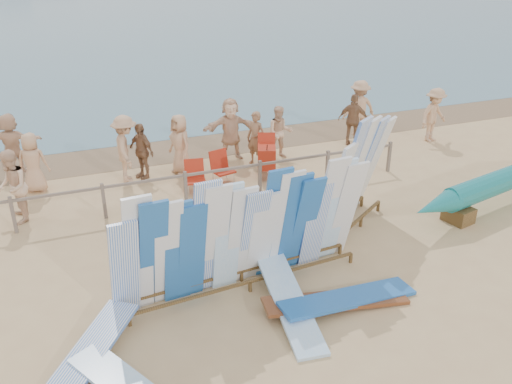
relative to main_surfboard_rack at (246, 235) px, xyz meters
name	(u,v)px	position (x,y,z in m)	size (l,w,h in m)	color
ground	(224,264)	(-0.15, 0.91, -1.12)	(160.00, 160.00, 0.00)	tan
wet_sand_strip	(153,151)	(-0.15, 8.11, -1.12)	(40.00, 2.60, 0.01)	#816548
fence	(185,182)	(-0.15, 3.91, -0.49)	(12.08, 0.08, 0.90)	#77675A
main_surfboard_rack	(246,235)	(0.00, 0.00, 0.00)	(4.99, 1.07, 2.48)	brown
side_surfboard_rack	(356,176)	(3.21, 1.46, 0.13)	(2.37, 1.90, 2.76)	brown
outrigger_canoe	(508,180)	(7.44, 1.06, -0.50)	(6.81, 2.07, 0.97)	brown
vendor_table	(309,226)	(1.92, 1.16, -0.77)	(0.78, 0.55, 1.03)	brown
flat_board_e	(84,370)	(-3.15, -1.21, -1.12)	(0.56, 2.70, 0.07)	white
flat_board_c	(336,306)	(1.29, -1.20, -1.12)	(0.56, 2.70, 0.07)	brown
flat_board_d	(348,305)	(1.53, -1.24, -1.12)	(0.56, 2.70, 0.07)	#2361B1
flat_board_b	(288,310)	(0.45, -0.98, -1.12)	(0.56, 2.70, 0.07)	#9BCDF8
beach_chair_left	(223,173)	(1.17, 4.96, -0.86)	(0.67, 0.68, 0.87)	#AC2512
beach_chair_right	(195,182)	(0.30, 4.65, -0.88)	(0.60, 0.62, 0.83)	#AC2512
stroller	(267,160)	(2.45, 4.89, -0.65)	(0.86, 1.01, 1.17)	#AC2512
beachgoer_0	(33,163)	(-3.64, 6.20, -0.31)	(0.79, 0.38, 1.61)	tan
beachgoer_8	(280,132)	(3.38, 6.08, -0.31)	(0.78, 0.38, 1.61)	beige
beachgoer_7	(256,138)	(2.49, 5.85, -0.31)	(0.59, 0.32, 1.61)	#8C6042
beachgoer_2	(13,187)	(-4.09, 4.51, -0.23)	(0.86, 0.41, 1.77)	beige
beachgoer_extra_0	(434,115)	(8.70, 5.64, -0.23)	(1.15, 0.48, 1.79)	tan
beachgoer_6	(180,144)	(0.27, 6.02, -0.26)	(0.84, 0.40, 1.72)	tan
beachgoer_4	(141,151)	(-0.82, 6.07, -0.33)	(0.93, 0.40, 1.58)	#8C6042
beachgoer_10	(353,120)	(6.05, 6.26, -0.27)	(0.99, 0.43, 1.69)	#8C6042
beachgoer_3	(126,149)	(-1.25, 5.99, -0.18)	(1.21, 0.50, 1.87)	tan
beachgoer_5	(231,129)	(1.98, 6.59, -0.18)	(1.73, 0.56, 1.87)	beige
beachgoer_11	(12,143)	(-4.16, 7.85, -0.25)	(1.61, 0.52, 1.74)	beige
beachgoer_9	(359,108)	(6.78, 7.13, -0.18)	(1.21, 0.50, 1.87)	tan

